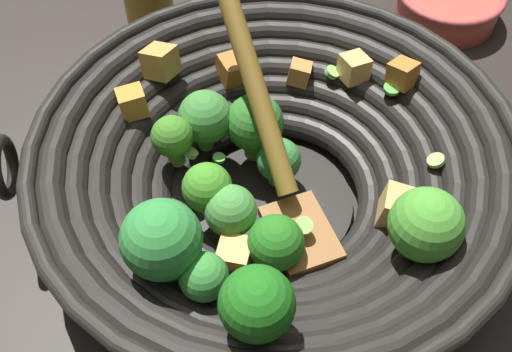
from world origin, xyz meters
TOP-DOWN VIEW (x-y plane):
  - ground_plane at (0.00, 0.00)m, footprint 4.00×4.00m
  - wok at (0.00, -0.00)m, footprint 0.42×0.45m
  - prep_bowl at (-0.31, 0.16)m, footprint 0.13×0.13m

SIDE VIEW (x-z plane):
  - ground_plane at x=0.00m, z-range 0.00..0.00m
  - prep_bowl at x=-0.31m, z-range 0.00..0.04m
  - wok at x=0.00m, z-range -0.04..0.16m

